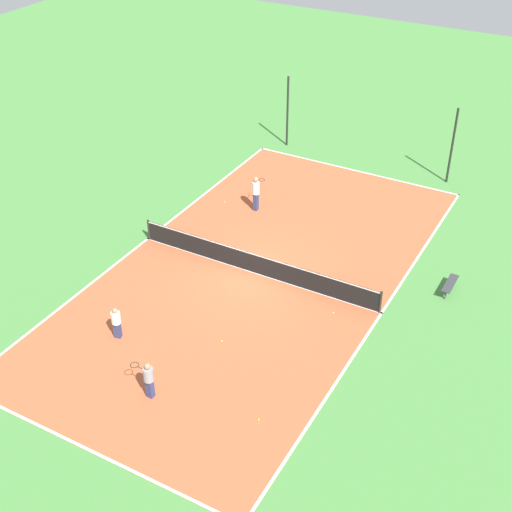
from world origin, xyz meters
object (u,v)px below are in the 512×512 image
(tennis_net, at_px, (256,263))
(player_far_white, at_px, (116,321))
(tennis_ball_near_net, at_px, (333,313))
(fence_post_back_right, at_px, (452,146))
(tennis_ball_midcourt, at_px, (225,202))
(player_near_white, at_px, (256,191))
(tennis_ball_left_sideline, at_px, (222,341))
(tennis_ball_far_baseline, at_px, (258,420))
(bench, at_px, (450,284))
(player_baseline_gray, at_px, (148,378))
(fence_post_back_left, at_px, (288,112))

(tennis_net, height_order, player_far_white, player_far_white)
(tennis_ball_near_net, xyz_separation_m, fence_post_back_right, (0.68, 13.21, 2.00))
(tennis_net, xyz_separation_m, tennis_ball_midcourt, (-4.35, 4.61, -0.48))
(tennis_net, distance_m, player_near_white, 5.46)
(tennis_net, height_order, tennis_ball_near_net, tennis_net)
(tennis_ball_left_sideline, relative_size, fence_post_back_right, 0.02)
(tennis_ball_left_sideline, xyz_separation_m, fence_post_back_right, (3.68, 16.83, 2.00))
(tennis_ball_near_net, distance_m, tennis_ball_far_baseline, 6.43)
(bench, height_order, player_baseline_gray, player_baseline_gray)
(player_far_white, height_order, fence_post_back_right, fence_post_back_right)
(player_baseline_gray, relative_size, tennis_ball_far_baseline, 21.94)
(player_far_white, relative_size, fence_post_back_left, 0.33)
(tennis_net, xyz_separation_m, player_near_white, (-2.64, 4.76, 0.53))
(tennis_net, bearing_deg, tennis_ball_far_baseline, -60.48)
(tennis_ball_far_baseline, bearing_deg, tennis_net, 119.52)
(tennis_ball_left_sideline, bearing_deg, fence_post_back_right, 77.66)
(tennis_ball_left_sideline, height_order, fence_post_back_left, fence_post_back_left)
(tennis_ball_midcourt, bearing_deg, player_far_white, -80.58)
(bench, relative_size, player_baseline_gray, 0.95)
(tennis_ball_far_baseline, distance_m, fence_post_back_left, 21.66)
(player_near_white, xyz_separation_m, fence_post_back_left, (-2.10, 7.49, 0.99))
(tennis_ball_far_baseline, height_order, tennis_ball_left_sideline, same)
(tennis_ball_midcourt, distance_m, tennis_ball_left_sideline, 10.66)
(player_near_white, distance_m, tennis_ball_near_net, 8.86)
(player_near_white, height_order, tennis_ball_midcourt, player_near_white)
(tennis_net, distance_m, tennis_ball_far_baseline, 8.51)
(fence_post_back_right, bearing_deg, tennis_ball_left_sideline, -102.34)
(player_far_white, relative_size, tennis_ball_near_net, 19.99)
(tennis_ball_near_net, relative_size, fence_post_back_left, 0.02)
(tennis_ball_near_net, relative_size, tennis_ball_left_sideline, 1.00)
(tennis_ball_midcourt, relative_size, tennis_ball_far_baseline, 1.00)
(tennis_net, distance_m, tennis_ball_near_net, 4.19)
(player_far_white, xyz_separation_m, tennis_ball_left_sideline, (3.60, 1.66, -0.72))
(tennis_ball_far_baseline, bearing_deg, tennis_ball_midcourt, 125.42)
(player_far_white, relative_size, tennis_ball_midcourt, 19.99)
(tennis_ball_midcourt, bearing_deg, fence_post_back_right, 40.06)
(tennis_net, bearing_deg, tennis_ball_midcourt, 133.34)
(bench, xyz_separation_m, tennis_ball_far_baseline, (-3.46, -10.11, -0.33))
(player_far_white, bearing_deg, tennis_net, -123.60)
(fence_post_back_right, bearing_deg, fence_post_back_left, 180.00)
(bench, relative_size, fence_post_back_left, 0.34)
(tennis_ball_midcourt, height_order, tennis_ball_left_sideline, same)
(player_far_white, height_order, tennis_ball_far_baseline, player_far_white)
(tennis_ball_midcourt, bearing_deg, tennis_ball_left_sideline, -59.55)
(fence_post_back_left, bearing_deg, fence_post_back_right, 0.00)
(player_near_white, distance_m, tennis_ball_midcourt, 2.00)
(tennis_ball_near_net, bearing_deg, bench, 45.72)
(player_baseline_gray, height_order, tennis_ball_midcourt, player_baseline_gray)
(player_far_white, xyz_separation_m, player_near_white, (-0.09, 10.99, 0.29))
(fence_post_back_right, bearing_deg, tennis_ball_far_baseline, -91.60)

